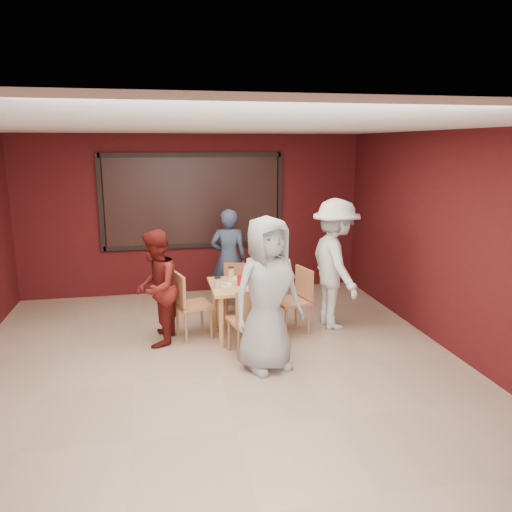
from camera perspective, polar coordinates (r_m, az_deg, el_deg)
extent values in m
plane|color=tan|center=(5.94, -4.09, -13.53)|extent=(7.00, 7.00, 0.00)
cube|color=black|center=(8.82, -7.18, 6.25)|extent=(3.00, 0.02, 1.50)
cube|color=tan|center=(6.86, -1.29, -3.38)|extent=(0.94, 0.94, 0.04)
cylinder|color=tan|center=(7.28, -4.74, -5.54)|extent=(0.07, 0.07, 0.70)
cylinder|color=tan|center=(7.39, 1.10, -5.20)|extent=(0.07, 0.07, 0.70)
cylinder|color=tan|center=(6.57, -3.97, -7.57)|extent=(0.07, 0.07, 0.70)
cylinder|color=tan|center=(6.70, 2.49, -7.14)|extent=(0.07, 0.07, 0.70)
cylinder|color=white|center=(6.57, -0.84, -3.87)|extent=(0.24, 0.24, 0.01)
cone|color=#E59751|center=(6.57, -0.84, -3.74)|extent=(0.22, 0.22, 0.02)
cylinder|color=#F4EBC2|center=(6.49, 0.44, -3.49)|extent=(0.09, 0.09, 0.14)
cylinder|color=black|center=(6.47, 0.44, -2.84)|extent=(0.09, 0.09, 0.01)
cylinder|color=white|center=(7.14, -1.72, -2.53)|extent=(0.24, 0.24, 0.01)
cone|color=#E59751|center=(7.13, -1.72, -2.42)|extent=(0.22, 0.22, 0.02)
cylinder|color=#F4EBC2|center=(7.19, -2.87, -1.91)|extent=(0.09, 0.09, 0.14)
cylinder|color=black|center=(7.17, -2.87, -1.32)|extent=(0.09, 0.09, 0.01)
cylinder|color=white|center=(6.81, -3.77, -3.30)|extent=(0.24, 0.24, 0.01)
cone|color=#E59751|center=(6.80, -3.77, -3.18)|extent=(0.22, 0.22, 0.02)
cylinder|color=#F4EBC2|center=(6.66, -4.40, -3.12)|extent=(0.09, 0.09, 0.14)
cylinder|color=black|center=(6.64, -4.41, -2.49)|extent=(0.09, 0.09, 0.01)
cylinder|color=white|center=(6.91, 1.14, -3.04)|extent=(0.24, 0.24, 0.01)
cone|color=#E59751|center=(6.91, 1.14, -2.92)|extent=(0.22, 0.22, 0.02)
cylinder|color=#F4EBC2|center=(7.03, 1.64, -2.22)|extent=(0.09, 0.09, 0.14)
cylinder|color=black|center=(7.02, 1.64, -1.62)|extent=(0.09, 0.09, 0.01)
cylinder|color=silver|center=(6.83, -0.60, -2.85)|extent=(0.06, 0.06, 0.10)
cylinder|color=silver|center=(6.77, -1.01, -3.05)|extent=(0.05, 0.05, 0.08)
cylinder|color=#AF0C18|center=(6.77, -1.89, -2.78)|extent=(0.07, 0.07, 0.15)
cube|color=black|center=(6.85, -1.12, -2.72)|extent=(0.15, 0.11, 0.12)
cube|color=#AE7143|center=(6.36, -1.09, -7.40)|extent=(0.50, 0.50, 0.04)
cylinder|color=#AE7143|center=(6.65, -0.24, -8.58)|extent=(0.04, 0.04, 0.42)
cylinder|color=#AE7143|center=(6.54, -3.08, -9.00)|extent=(0.04, 0.04, 0.42)
cylinder|color=#AE7143|center=(6.36, 0.98, -9.63)|extent=(0.04, 0.04, 0.42)
cylinder|color=#AE7143|center=(6.24, -1.99, -10.09)|extent=(0.04, 0.04, 0.42)
cube|color=#AE7143|center=(6.11, -0.42, -5.82)|extent=(0.43, 0.12, 0.41)
cube|color=#AE7143|center=(7.64, -2.37, -4.16)|extent=(0.50, 0.50, 0.04)
cylinder|color=#AE7143|center=(7.58, -3.73, -6.03)|extent=(0.03, 0.03, 0.39)
cylinder|color=#AE7143|center=(7.54, -1.28, -6.11)|extent=(0.03, 0.03, 0.39)
cylinder|color=#AE7143|center=(7.88, -3.38, -5.28)|extent=(0.03, 0.03, 0.39)
cylinder|color=#AE7143|center=(7.84, -1.03, -5.35)|extent=(0.03, 0.03, 0.39)
cube|color=#AE7143|center=(7.75, -2.22, -2.16)|extent=(0.39, 0.14, 0.38)
cube|color=#AE7143|center=(6.93, -7.13, -5.60)|extent=(0.55, 0.55, 0.04)
cylinder|color=#AE7143|center=(6.91, -5.12, -7.72)|extent=(0.04, 0.04, 0.44)
cylinder|color=#AE7143|center=(7.23, -6.22, -6.81)|extent=(0.04, 0.04, 0.44)
cylinder|color=#AE7143|center=(6.79, -7.99, -8.17)|extent=(0.04, 0.04, 0.44)
cylinder|color=#AE7143|center=(7.12, -8.97, -7.21)|extent=(0.04, 0.04, 0.44)
cube|color=#AE7143|center=(6.79, -8.80, -3.76)|extent=(0.16, 0.44, 0.43)
cube|color=#AE7143|center=(7.05, 4.07, -5.24)|extent=(0.54, 0.54, 0.04)
cylinder|color=#AE7143|center=(7.19, 2.06, -6.85)|extent=(0.04, 0.04, 0.44)
cylinder|color=#AE7143|center=(6.89, 3.45, -7.75)|extent=(0.04, 0.04, 0.44)
cylinder|color=#AE7143|center=(7.36, 4.59, -6.43)|extent=(0.04, 0.04, 0.44)
cylinder|color=#AE7143|center=(7.06, 6.05, -7.29)|extent=(0.04, 0.04, 0.44)
cube|color=#AE7143|center=(7.07, 5.54, -3.04)|extent=(0.14, 0.44, 0.43)
imported|color=#9A9A9A|center=(5.81, 1.30, -4.39)|extent=(1.04, 0.85, 1.84)
imported|color=#33415A|center=(8.10, -3.15, -0.28)|extent=(0.64, 0.47, 1.62)
imported|color=#5F1512|center=(6.70, -11.38, -3.61)|extent=(0.72, 0.85, 1.54)
imported|color=silver|center=(7.24, 9.02, -0.92)|extent=(0.76, 1.25, 1.88)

